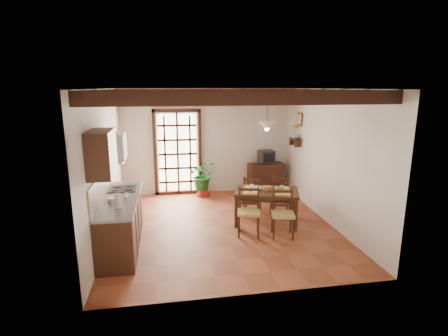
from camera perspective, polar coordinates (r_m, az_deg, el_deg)
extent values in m
plane|color=brown|center=(7.39, -0.25, -9.45)|extent=(5.00, 5.00, 0.00)
cube|color=silver|center=(9.41, -2.75, 4.31)|extent=(4.50, 0.02, 2.80)
cube|color=silver|center=(4.61, 4.83, -5.06)|extent=(4.50, 0.02, 2.80)
cube|color=silver|center=(6.98, -18.80, 0.54)|extent=(0.02, 5.00, 2.80)
cube|color=silver|center=(7.66, 16.59, 1.76)|extent=(0.02, 5.00, 2.80)
cube|color=white|center=(6.83, -0.27, 12.81)|extent=(4.50, 5.00, 0.02)
cube|color=black|center=(4.77, 3.91, 11.35)|extent=(4.50, 0.14, 0.20)
cube|color=black|center=(5.59, 1.87, 11.62)|extent=(4.50, 0.14, 0.20)
cube|color=black|center=(6.42, 0.35, 11.81)|extent=(4.50, 0.14, 0.20)
cube|color=black|center=(7.25, -0.82, 11.96)|extent=(4.50, 0.14, 0.20)
cube|color=black|center=(8.08, -1.76, 12.06)|extent=(4.50, 0.14, 0.20)
cube|color=black|center=(8.91, -2.52, 12.15)|extent=(4.50, 0.14, 0.20)
cube|color=white|center=(9.39, -7.57, 2.34)|extent=(1.01, 0.02, 2.11)
cube|color=#341B10|center=(9.20, -7.77, 9.27)|extent=(1.26, 0.10, 0.08)
cube|color=#341B10|center=(9.34, -11.18, 2.14)|extent=(0.08, 0.10, 2.28)
cube|color=#341B10|center=(9.38, -3.96, 2.41)|extent=(0.08, 0.10, 2.28)
cube|color=#341B10|center=(9.33, -7.55, 2.26)|extent=(1.01, 0.03, 2.02)
cube|color=#341B10|center=(6.64, -16.40, -8.59)|extent=(0.60, 2.20, 0.88)
cube|color=slate|center=(6.49, -16.66, -4.81)|extent=(0.64, 2.25, 0.04)
cube|color=tan|center=(6.47, -19.30, -2.93)|extent=(0.02, 2.20, 0.50)
cube|color=#341B10|center=(5.61, -19.38, 2.26)|extent=(0.35, 0.80, 0.70)
cube|color=white|center=(6.84, -17.42, 3.38)|extent=(0.38, 0.60, 0.50)
cube|color=silver|center=(6.89, -17.27, 1.16)|extent=(0.32, 0.55, 0.04)
cube|color=black|center=(7.00, -16.16, -3.25)|extent=(0.50, 0.55, 0.02)
cylinder|color=white|center=(5.92, -16.88, -5.21)|extent=(0.11, 0.11, 0.24)
cylinder|color=silver|center=(6.25, -17.87, -5.09)|extent=(0.14, 0.14, 0.10)
cube|color=#3C2613|center=(7.41, 6.96, -3.84)|extent=(1.50, 1.20, 0.05)
cube|color=#3C2613|center=(7.43, 6.95, -4.35)|extent=(1.35, 1.08, 0.09)
cube|color=#3C2613|center=(7.88, 11.31, -5.67)|extent=(0.08, 0.08, 0.66)
cube|color=#3C2613|center=(7.89, 2.56, -5.40)|extent=(0.08, 0.08, 0.66)
cube|color=#3C2613|center=(7.20, 11.65, -7.52)|extent=(0.08, 0.08, 0.66)
cube|color=#3C2613|center=(7.21, 2.03, -7.22)|extent=(0.08, 0.08, 0.66)
cube|color=tan|center=(6.84, 4.05, -7.23)|extent=(0.51, 0.50, 0.05)
cube|color=#341B10|center=(6.93, 4.07, -4.90)|extent=(0.43, 0.13, 0.47)
cube|color=#341B10|center=(6.93, 4.02, -9.01)|extent=(0.49, 0.47, 0.46)
cube|color=tan|center=(6.84, 9.59, -7.46)|extent=(0.50, 0.48, 0.05)
cube|color=#341B10|center=(6.93, 9.49, -5.17)|extent=(0.42, 0.12, 0.46)
cube|color=#341B10|center=(6.92, 9.51, -9.22)|extent=(0.47, 0.46, 0.45)
cube|color=tan|center=(8.15, 4.68, -4.18)|extent=(0.51, 0.50, 0.05)
cube|color=#341B10|center=(7.94, 4.53, -3.03)|extent=(0.37, 0.18, 0.43)
cube|color=#341B10|center=(8.22, 4.65, -5.58)|extent=(0.48, 0.47, 0.42)
cube|color=tan|center=(8.14, 9.31, -4.08)|extent=(0.58, 0.57, 0.05)
cube|color=#341B10|center=(7.91, 9.08, -2.81)|extent=(0.38, 0.26, 0.47)
cube|color=#341B10|center=(8.21, 9.25, -5.60)|extent=(0.55, 0.54, 0.46)
cube|color=#FFAB28|center=(7.14, 4.90, -4.60)|extent=(0.30, 0.22, 0.01)
cube|color=#FFAB28|center=(7.33, 9.88, -4.28)|extent=(0.30, 0.22, 0.01)
cube|color=#FFAB28|center=(7.52, 4.11, -3.66)|extent=(0.30, 0.22, 0.01)
cube|color=#FFAB28|center=(7.70, 8.87, -3.39)|extent=(0.30, 0.22, 0.01)
cylinder|color=olive|center=(7.40, 6.97, -3.63)|extent=(0.21, 0.21, 0.08)
imported|color=white|center=(7.45, 5.18, -3.30)|extent=(0.23, 0.23, 0.05)
cube|color=#341B10|center=(9.67, 6.83, -1.57)|extent=(0.97, 0.49, 0.81)
cube|color=black|center=(9.53, 6.93, 1.88)|extent=(0.43, 0.40, 0.33)
cube|color=black|center=(9.37, 7.23, 1.67)|extent=(0.31, 0.07, 0.25)
cube|color=white|center=(9.64, 6.19, 6.56)|extent=(0.25, 0.03, 0.32)
cone|color=maroon|center=(9.33, -3.45, -3.91)|extent=(0.34, 0.34, 0.21)
imported|color=#144C19|center=(9.20, -3.49, -1.17)|extent=(1.85, 1.59, 2.02)
cube|color=#341B10|center=(9.04, 11.59, 4.66)|extent=(0.20, 0.42, 0.03)
cube|color=#341B10|center=(8.90, 11.96, 3.92)|extent=(0.18, 0.03, 0.18)
cube|color=#341B10|center=(9.21, 11.19, 4.26)|extent=(0.18, 0.03, 0.18)
imported|color=#B2BFB2|center=(9.03, 11.62, 5.29)|extent=(0.15, 0.15, 0.15)
sphere|color=#FFAB28|center=(9.00, 11.68, 6.61)|extent=(0.14, 0.14, 0.14)
cylinder|color=#144C19|center=(9.02, 11.64, 5.66)|extent=(0.01, 0.01, 0.28)
cube|color=brown|center=(9.01, 12.25, 7.81)|extent=(0.03, 0.32, 0.32)
cube|color=#C3B292|center=(9.01, 12.16, 7.81)|extent=(0.01, 0.26, 0.26)
cylinder|color=black|center=(7.20, 7.13, 9.94)|extent=(0.01, 0.01, 0.70)
cone|color=#FFF3CD|center=(7.23, 7.04, 7.01)|extent=(0.36, 0.36, 0.14)
sphere|color=#FFD88C|center=(7.24, 7.02, 6.38)|extent=(0.09, 0.09, 0.09)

